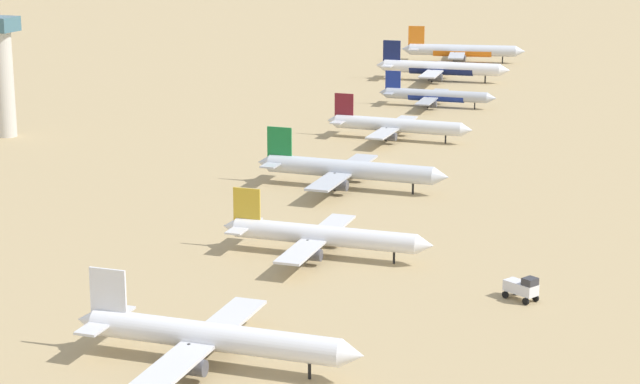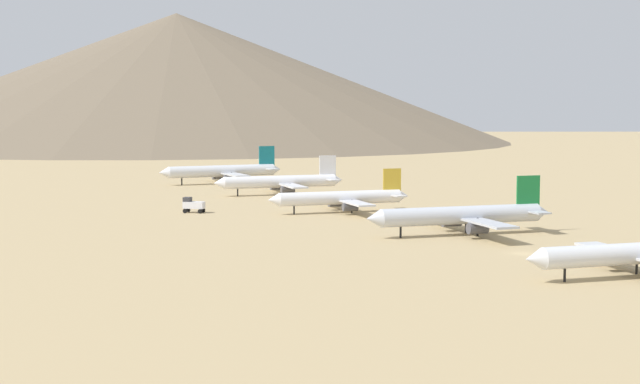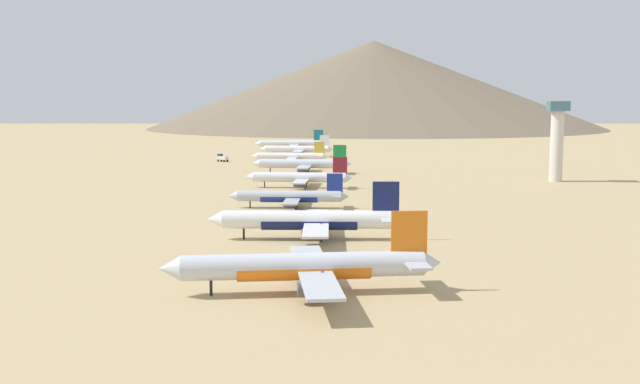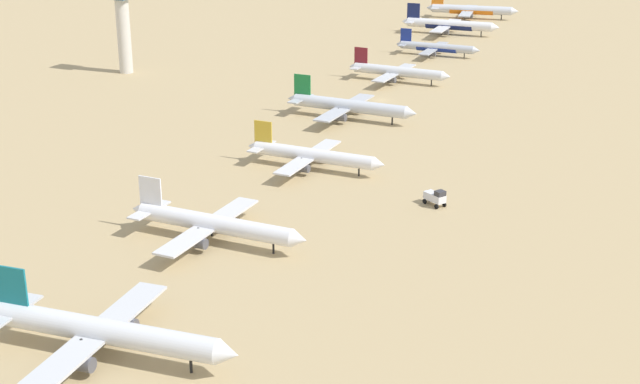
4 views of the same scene
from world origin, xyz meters
name	(u,v)px [view 4 (image 4 of 4)]	position (x,y,z in m)	size (l,w,h in m)	color
ground_plane	(382,100)	(0.00, 0.00, 0.00)	(2012.18, 2012.18, 0.00)	tan
parked_jet_0	(103,331)	(22.52, -165.24, 4.29)	(44.19, 36.06, 12.75)	silver
parked_jet_1	(213,224)	(13.55, -120.05, 3.92)	(40.35, 32.71, 11.65)	white
parked_jet_2	(312,155)	(10.84, -70.76, 3.63)	(37.31, 30.25, 10.77)	white
parked_jet_3	(348,106)	(-0.26, -25.09, 4.03)	(41.40, 33.54, 11.96)	silver
parked_jet_4	(397,72)	(-5.01, 25.50, 3.64)	(37.38, 30.26, 10.81)	silver
parked_jet_5	(436,48)	(-7.68, 73.28, 3.26)	(34.00, 27.60, 9.81)	#B2B7C1
parked_jet_6	(449,25)	(-18.26, 119.22, 4.20)	(43.83, 35.65, 12.63)	white
parked_jet_7	(471,10)	(-22.03, 163.35, 4.23)	(43.81, 35.89, 12.70)	silver
service_truck	(436,197)	(46.68, -81.02, 2.08)	(5.70, 4.77, 3.90)	silver
control_tower	(123,26)	(-97.70, -4.03, 16.65)	(7.20, 7.20, 29.86)	beige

